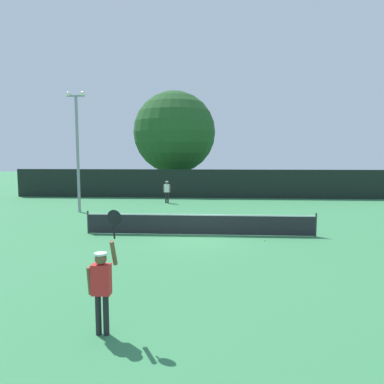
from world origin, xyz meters
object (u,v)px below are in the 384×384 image
(parked_car_near, at_px, (136,182))
(parked_car_mid, at_px, (175,182))
(light_pole, at_px, (77,144))
(player_receiving, at_px, (167,190))
(large_tree, at_px, (174,133))
(player_serving, at_px, (102,281))
(tennis_ball, at_px, (264,240))
(parked_car_far, at_px, (273,184))

(parked_car_near, bearing_deg, parked_car_mid, -10.14)
(parked_car_mid, bearing_deg, light_pole, -107.04)
(player_receiving, xyz_separation_m, light_pole, (-5.07, -4.61, 3.33))
(large_tree, bearing_deg, parked_car_mid, 97.47)
(player_serving, distance_m, light_pole, 16.95)
(tennis_ball, bearing_deg, parked_car_mid, 106.06)
(light_pole, bearing_deg, parked_car_far, 42.58)
(player_receiving, distance_m, tennis_ball, 13.10)
(large_tree, bearing_deg, player_receiving, -87.35)
(large_tree, bearing_deg, tennis_ball, -73.53)
(parked_car_near, bearing_deg, tennis_ball, -64.67)
(large_tree, xyz_separation_m, parked_car_far, (9.88, -0.52, -5.14))
(player_receiving, xyz_separation_m, parked_car_near, (-4.90, 11.11, -0.25))
(tennis_ball, height_order, large_tree, large_tree)
(player_serving, height_order, parked_car_mid, player_serving)
(player_serving, distance_m, parked_car_mid, 30.35)
(player_receiving, distance_m, large_tree, 10.48)
(player_serving, height_order, parked_car_far, player_serving)
(large_tree, relative_size, parked_car_near, 2.38)
(parked_car_mid, bearing_deg, parked_car_near, 169.35)
(player_receiving, height_order, parked_car_far, parked_car_far)
(tennis_ball, relative_size, large_tree, 0.01)
(player_receiving, distance_m, parked_car_far, 12.88)
(light_pole, xyz_separation_m, parked_car_mid, (4.51, 14.93, -3.59))
(light_pole, bearing_deg, large_tree, 71.49)
(large_tree, distance_m, parked_car_mid, 5.25)
(player_serving, relative_size, player_receiving, 1.54)
(player_serving, height_order, large_tree, large_tree)
(player_serving, bearing_deg, tennis_ball, 61.82)
(large_tree, bearing_deg, parked_car_near, 157.53)
(player_serving, xyz_separation_m, large_tree, (-1.78, 29.23, 4.78))
(tennis_ball, distance_m, light_pole, 13.67)
(parked_car_far, bearing_deg, light_pole, -140.17)
(player_serving, bearing_deg, player_receiving, 93.87)
(parked_car_near, xyz_separation_m, parked_car_far, (14.35, -2.37, 0.00))
(light_pole, distance_m, parked_car_near, 16.13)
(player_receiving, bearing_deg, tennis_ball, 116.24)
(tennis_ball, relative_size, parked_car_near, 0.02)
(large_tree, height_order, parked_car_mid, large_tree)
(parked_car_near, bearing_deg, player_serving, -78.36)
(parked_car_mid, bearing_deg, tennis_ball, -74.18)
(player_serving, xyz_separation_m, parked_car_near, (-6.25, 31.08, -0.37))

